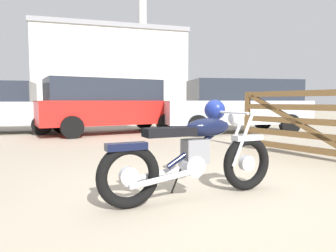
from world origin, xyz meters
TOP-DOWN VIEW (x-y plane):
  - ground_plane at (0.00, 0.00)m, footprint 80.00×80.00m
  - vintage_motorcycle at (-0.20, -0.16)m, footprint 2.08×0.73m
  - timber_gate at (2.72, 1.34)m, footprint 0.82×2.48m
  - dark_sedan_left at (-0.18, 6.87)m, footprint 4.94×2.59m
  - white_estate_far at (-3.55, 7.94)m, footprint 4.29×2.10m
  - pale_sedan_back at (3.90, 5.80)m, footprint 4.90×2.45m
  - industrial_building at (3.74, 36.08)m, footprint 17.76×11.92m

SIDE VIEW (x-z plane):
  - ground_plane at x=0.00m, z-range 0.00..0.00m
  - vintage_motorcycle at x=-0.20m, z-range -0.04..1.03m
  - timber_gate at x=2.72m, z-range -0.10..1.50m
  - white_estate_far at x=-3.55m, z-range 0.00..1.67m
  - dark_sedan_left at x=-0.18m, z-range 0.07..1.81m
  - pale_sedan_back at x=3.90m, z-range 0.07..1.81m
  - industrial_building at x=3.74m, z-range -3.95..13.67m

